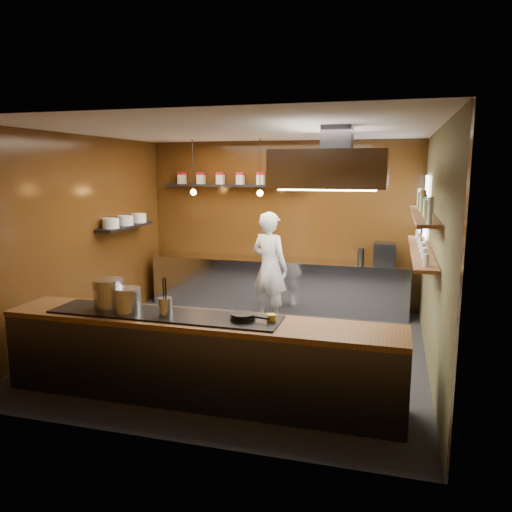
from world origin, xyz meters
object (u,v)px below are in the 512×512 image
(extractor_hood, at_px, (336,169))
(espresso_machine, at_px, (385,254))
(chef, at_px, (270,268))
(stockpot_large, at_px, (109,294))
(stockpot_small, at_px, (127,300))

(extractor_hood, relative_size, espresso_machine, 5.54)
(espresso_machine, distance_m, chef, 2.01)
(stockpot_large, relative_size, stockpot_small, 1.17)
(stockpot_small, bearing_deg, chef, 73.87)
(extractor_hood, xyz_separation_m, chef, (-1.23, 1.71, -1.59))
(stockpot_large, xyz_separation_m, espresso_machine, (2.95, 3.80, -0.03))
(stockpot_small, relative_size, chef, 0.16)
(espresso_machine, relative_size, chef, 0.20)
(stockpot_small, distance_m, chef, 3.12)
(extractor_hood, distance_m, stockpot_small, 2.84)
(extractor_hood, relative_size, stockpot_small, 6.75)
(extractor_hood, xyz_separation_m, espresso_machine, (0.56, 2.62, -1.42))
(extractor_hood, distance_m, chef, 2.64)
(espresso_machine, bearing_deg, extractor_hood, -100.55)
(stockpot_large, distance_m, chef, 3.12)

